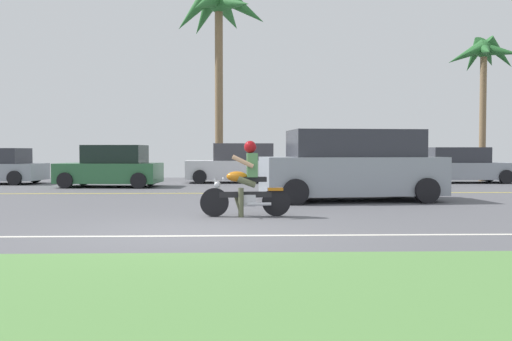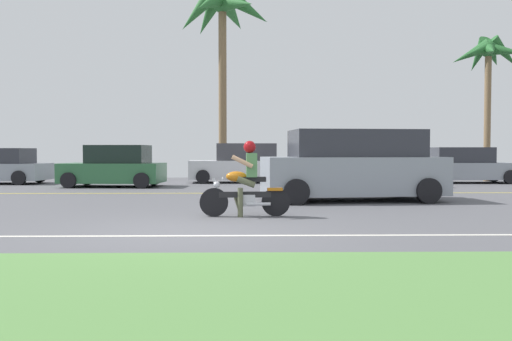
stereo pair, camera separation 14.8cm
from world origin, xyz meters
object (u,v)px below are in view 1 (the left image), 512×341
(motorcyclist, at_px, (246,184))
(parked_car_1, at_px, (111,167))
(parked_car_2, at_px, (238,164))
(palm_tree_1, at_px, (219,15))
(suv_nearby, at_px, (352,166))
(parked_car_3, at_px, (371,167))
(palm_tree_0, at_px, (484,59))
(parked_car_4, at_px, (461,166))

(motorcyclist, relative_size, parked_car_1, 0.49)
(parked_car_2, distance_m, palm_tree_1, 7.08)
(suv_nearby, bearing_deg, parked_car_3, 71.69)
(motorcyclist, xyz_separation_m, parked_car_1, (-4.80, 9.16, 0.07))
(parked_car_3, relative_size, palm_tree_0, 0.60)
(motorcyclist, height_order, palm_tree_0, palm_tree_0)
(parked_car_4, relative_size, palm_tree_1, 0.45)
(motorcyclist, xyz_separation_m, parked_car_2, (-0.16, 11.74, 0.11))
(parked_car_1, relative_size, palm_tree_1, 0.42)
(parked_car_2, bearing_deg, palm_tree_0, 4.12)
(parked_car_1, distance_m, parked_car_3, 9.58)
(palm_tree_0, bearing_deg, parked_car_1, -167.66)
(motorcyclist, height_order, palm_tree_1, palm_tree_1)
(parked_car_1, bearing_deg, palm_tree_0, 12.34)
(parked_car_1, distance_m, palm_tree_0, 16.29)
(motorcyclist, distance_m, parked_car_2, 11.74)
(parked_car_1, relative_size, parked_car_2, 0.88)
(motorcyclist, bearing_deg, parked_car_4, 51.31)
(parked_car_3, height_order, palm_tree_1, palm_tree_1)
(parked_car_4, height_order, palm_tree_1, palm_tree_1)
(palm_tree_1, bearing_deg, parked_car_1, -128.40)
(parked_car_1, distance_m, parked_car_4, 14.02)
(suv_nearby, relative_size, palm_tree_1, 0.56)
(suv_nearby, relative_size, parked_car_4, 1.25)
(parked_car_2, bearing_deg, palm_tree_1, 112.29)
(parked_car_1, xyz_separation_m, palm_tree_1, (3.76, 4.74, 6.72))
(parked_car_2, relative_size, palm_tree_1, 0.48)
(motorcyclist, bearing_deg, parked_car_2, 90.77)
(parked_car_3, bearing_deg, palm_tree_0, 29.63)
(motorcyclist, distance_m, palm_tree_1, 15.51)
(parked_car_1, bearing_deg, parked_car_3, 0.62)
(palm_tree_0, bearing_deg, parked_car_4, -139.79)
(parked_car_1, height_order, parked_car_2, parked_car_2)
(parked_car_1, relative_size, parked_car_3, 0.99)
(parked_car_3, bearing_deg, parked_car_1, -179.38)
(parked_car_1, height_order, palm_tree_0, palm_tree_0)
(palm_tree_0, bearing_deg, parked_car_2, -175.88)
(parked_car_2, relative_size, parked_car_3, 1.13)
(motorcyclist, height_order, parked_car_1, parked_car_1)
(suv_nearby, xyz_separation_m, parked_car_2, (-3.01, 8.30, -0.16))
(suv_nearby, bearing_deg, motorcyclist, -129.68)
(parked_car_4, distance_m, palm_tree_1, 12.42)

